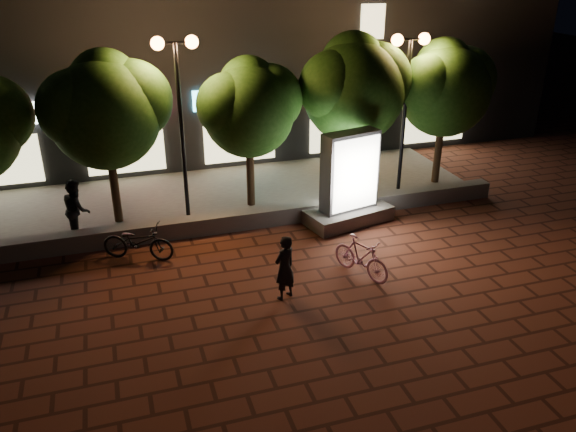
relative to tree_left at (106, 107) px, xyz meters
name	(u,v)px	position (x,y,z in m)	size (l,w,h in m)	color
ground	(288,299)	(3.45, -5.46, -3.44)	(80.00, 80.00, 0.00)	#4F2419
retaining_wall	(246,219)	(3.45, -1.46, -3.19)	(16.00, 0.45, 0.50)	#64615D
sidewalk	(228,194)	(3.45, 1.04, -3.40)	(16.00, 5.00, 0.08)	#64615D
building_block	(187,16)	(3.44, 7.53, 1.55)	(28.00, 8.12, 11.30)	black
tree_left	(106,107)	(0.00, 0.00, 0.00)	(3.60, 3.00, 4.89)	#2F2012
tree_mid	(250,104)	(4.00, 0.00, -0.23)	(3.24, 2.70, 4.50)	#2F2012
tree_right	(355,85)	(7.30, 0.00, 0.12)	(3.72, 3.10, 5.07)	#2F2012
tree_far_right	(446,85)	(10.50, 0.00, -0.08)	(3.48, 2.90, 4.76)	#2F2012
street_lamp_left	(178,83)	(1.95, -0.26, 0.58)	(1.26, 0.36, 5.18)	black
street_lamp_right	(408,73)	(8.95, -0.26, 0.45)	(1.26, 0.36, 4.98)	black
ad_kiosk	(349,187)	(6.39, -1.96, -2.34)	(2.74, 1.79, 2.73)	#64615D
scooter_pink	(361,257)	(5.46, -4.97, -2.94)	(0.48, 1.69, 1.02)	#CB83AD
rider	(285,268)	(3.39, -5.37, -2.66)	(0.57, 0.38, 1.57)	black
scooter_parked	(138,242)	(0.35, -2.46, -2.95)	(0.65, 1.87, 0.98)	black
pedestrian	(77,209)	(-1.10, -0.89, -2.51)	(0.83, 0.65, 1.71)	black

